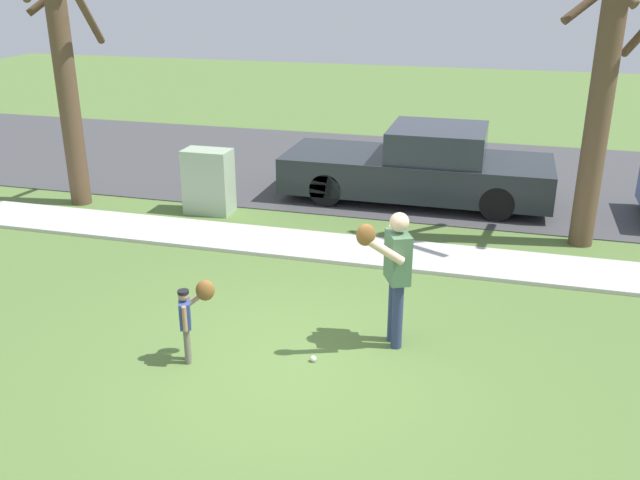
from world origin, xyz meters
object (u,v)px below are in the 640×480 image
(street_tree_near, at_px, (605,71))
(parked_pickup_dark, at_px, (420,167))
(person_adult, at_px, (394,266))
(person_child, at_px, (192,310))
(utility_cabinet, at_px, (209,181))
(street_tree_far, at_px, (62,55))
(baseball, at_px, (313,359))

(street_tree_near, height_order, parked_pickup_dark, street_tree_near)
(person_adult, bearing_deg, parked_pickup_dark, -110.52)
(person_child, relative_size, utility_cabinet, 0.80)
(person_child, distance_m, street_tree_far, 7.08)
(parked_pickup_dark, bearing_deg, street_tree_near, 150.44)
(person_child, distance_m, utility_cabinet, 5.37)
(person_adult, distance_m, street_tree_near, 5.18)
(street_tree_near, xyz_separation_m, parked_pickup_dark, (-2.95, 1.67, -2.19))
(utility_cabinet, height_order, street_tree_near, street_tree_near)
(utility_cabinet, xyz_separation_m, parked_pickup_dark, (3.73, 1.80, 0.07))
(person_child, distance_m, street_tree_near, 7.28)
(utility_cabinet, height_order, parked_pickup_dark, parked_pickup_dark)
(street_tree_far, relative_size, parked_pickup_dark, 1.04)
(street_tree_near, bearing_deg, street_tree_far, -178.20)
(person_adult, distance_m, utility_cabinet, 5.83)
(person_child, xyz_separation_m, parked_pickup_dark, (1.73, 6.79, 0.03))
(person_adult, relative_size, utility_cabinet, 1.40)
(street_tree_far, bearing_deg, parked_pickup_dark, 17.04)
(person_adult, xyz_separation_m, street_tree_far, (-6.87, 3.87, 1.81))
(baseball, relative_size, utility_cabinet, 0.06)
(utility_cabinet, bearing_deg, person_child, -68.08)
(baseball, height_order, parked_pickup_dark, parked_pickup_dark)
(person_adult, height_order, utility_cabinet, person_adult)
(person_adult, xyz_separation_m, baseball, (-0.82, -0.64, -1.01))
(baseball, distance_m, street_tree_far, 8.06)
(person_adult, relative_size, street_tree_far, 0.32)
(street_tree_near, bearing_deg, person_child, -132.44)
(parked_pickup_dark, bearing_deg, person_adult, 94.42)
(street_tree_far, distance_m, parked_pickup_dark, 7.06)
(baseball, bearing_deg, person_adult, 38.05)
(utility_cabinet, bearing_deg, baseball, -54.21)
(utility_cabinet, bearing_deg, person_adult, -43.97)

